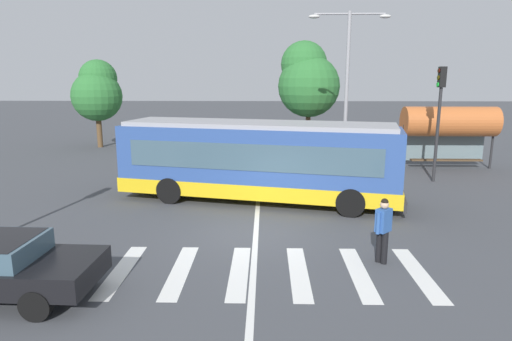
{
  "coord_description": "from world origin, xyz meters",
  "views": [
    {
      "loc": [
        0.4,
        -12.69,
        4.67
      ],
      "look_at": [
        0.04,
        3.23,
        1.3
      ],
      "focal_mm": 30.59,
      "sensor_mm": 36.0,
      "label": 1
    }
  ],
  "objects_px": {
    "pedestrian_crossing_street": "(383,227)",
    "parked_car_champagne": "(175,140)",
    "parked_car_red": "(340,141)",
    "bus_stop_shelter": "(449,123)",
    "parked_car_blue": "(214,140)",
    "background_tree_right": "(307,80)",
    "parked_car_teal": "(256,140)",
    "city_transit_bus": "(258,161)",
    "twin_arm_street_lamp": "(347,71)",
    "traffic_light_far_corner": "(439,106)",
    "parked_car_silver": "(296,141)",
    "background_tree_left": "(97,91)"
  },
  "relations": [
    {
      "from": "city_transit_bus",
      "to": "parked_car_blue",
      "type": "bearing_deg",
      "value": 104.96
    },
    {
      "from": "parked_car_champagne",
      "to": "parked_car_teal",
      "type": "relative_size",
      "value": 1.01
    },
    {
      "from": "twin_arm_street_lamp",
      "to": "parked_car_blue",
      "type": "bearing_deg",
      "value": 154.47
    },
    {
      "from": "pedestrian_crossing_street",
      "to": "traffic_light_far_corner",
      "type": "height_order",
      "value": "traffic_light_far_corner"
    },
    {
      "from": "parked_car_red",
      "to": "bus_stop_shelter",
      "type": "distance_m",
      "value": 7.06
    },
    {
      "from": "city_transit_bus",
      "to": "bus_stop_shelter",
      "type": "height_order",
      "value": "bus_stop_shelter"
    },
    {
      "from": "parked_car_silver",
      "to": "parked_car_red",
      "type": "bearing_deg",
      "value": 6.21
    },
    {
      "from": "twin_arm_street_lamp",
      "to": "background_tree_right",
      "type": "xyz_separation_m",
      "value": [
        -1.35,
        8.41,
        -0.48
      ]
    },
    {
      "from": "city_transit_bus",
      "to": "traffic_light_far_corner",
      "type": "xyz_separation_m",
      "value": [
        8.05,
        3.44,
        1.86
      ]
    },
    {
      "from": "parked_car_red",
      "to": "background_tree_left",
      "type": "distance_m",
      "value": 16.6
    },
    {
      "from": "pedestrian_crossing_street",
      "to": "parked_car_teal",
      "type": "height_order",
      "value": "pedestrian_crossing_street"
    },
    {
      "from": "bus_stop_shelter",
      "to": "parked_car_blue",
      "type": "bearing_deg",
      "value": 159.28
    },
    {
      "from": "parked_car_champagne",
      "to": "background_tree_right",
      "type": "distance_m",
      "value": 10.69
    },
    {
      "from": "city_transit_bus",
      "to": "background_tree_right",
      "type": "relative_size",
      "value": 1.5
    },
    {
      "from": "traffic_light_far_corner",
      "to": "bus_stop_shelter",
      "type": "xyz_separation_m",
      "value": [
        1.77,
        3.03,
        -1.03
      ]
    },
    {
      "from": "parked_car_champagne",
      "to": "background_tree_right",
      "type": "height_order",
      "value": "background_tree_right"
    },
    {
      "from": "twin_arm_street_lamp",
      "to": "parked_car_champagne",
      "type": "bearing_deg",
      "value": 158.91
    },
    {
      "from": "pedestrian_crossing_street",
      "to": "city_transit_bus",
      "type": "bearing_deg",
      "value": 119.64
    },
    {
      "from": "parked_car_teal",
      "to": "background_tree_right",
      "type": "height_order",
      "value": "background_tree_right"
    },
    {
      "from": "parked_car_teal",
      "to": "twin_arm_street_lamp",
      "type": "xyz_separation_m",
      "value": [
        4.99,
        -3.82,
        4.29
      ]
    },
    {
      "from": "city_transit_bus",
      "to": "background_tree_left",
      "type": "relative_size",
      "value": 1.86
    },
    {
      "from": "pedestrian_crossing_street",
      "to": "parked_car_champagne",
      "type": "xyz_separation_m",
      "value": [
        -8.94,
        17.42,
        -0.2
      ]
    },
    {
      "from": "pedestrian_crossing_street",
      "to": "bus_stop_shelter",
      "type": "distance_m",
      "value": 13.96
    },
    {
      "from": "parked_car_silver",
      "to": "background_tree_left",
      "type": "distance_m",
      "value": 13.91
    },
    {
      "from": "parked_car_teal",
      "to": "parked_car_red",
      "type": "height_order",
      "value": "same"
    },
    {
      "from": "parked_car_red",
      "to": "bus_stop_shelter",
      "type": "relative_size",
      "value": 0.95
    },
    {
      "from": "bus_stop_shelter",
      "to": "background_tree_right",
      "type": "distance_m",
      "value": 11.81
    },
    {
      "from": "parked_car_champagne",
      "to": "bus_stop_shelter",
      "type": "bearing_deg",
      "value": -18.47
    },
    {
      "from": "pedestrian_crossing_street",
      "to": "parked_car_champagne",
      "type": "bearing_deg",
      "value": 117.17
    },
    {
      "from": "twin_arm_street_lamp",
      "to": "pedestrian_crossing_street",
      "type": "bearing_deg",
      "value": -95.78
    },
    {
      "from": "parked_car_teal",
      "to": "traffic_light_far_corner",
      "type": "relative_size",
      "value": 0.87
    },
    {
      "from": "city_transit_bus",
      "to": "traffic_light_far_corner",
      "type": "distance_m",
      "value": 8.95
    },
    {
      "from": "background_tree_right",
      "to": "pedestrian_crossing_street",
      "type": "bearing_deg",
      "value": -90.04
    },
    {
      "from": "pedestrian_crossing_street",
      "to": "parked_car_teal",
      "type": "xyz_separation_m",
      "value": [
        -3.63,
        17.26,
        -0.2
      ]
    },
    {
      "from": "traffic_light_far_corner",
      "to": "bus_stop_shelter",
      "type": "relative_size",
      "value": 1.09
    },
    {
      "from": "parked_car_silver",
      "to": "bus_stop_shelter",
      "type": "distance_m",
      "value": 9.06
    },
    {
      "from": "parked_car_silver",
      "to": "parked_car_teal",
      "type": "bearing_deg",
      "value": 170.79
    },
    {
      "from": "traffic_light_far_corner",
      "to": "city_transit_bus",
      "type": "bearing_deg",
      "value": -156.89
    },
    {
      "from": "city_transit_bus",
      "to": "background_tree_left",
      "type": "xyz_separation_m",
      "value": [
        -11.17,
        13.37,
        2.24
      ]
    },
    {
      "from": "parked_car_blue",
      "to": "background_tree_right",
      "type": "bearing_deg",
      "value": 36.88
    },
    {
      "from": "background_tree_right",
      "to": "parked_car_teal",
      "type": "bearing_deg",
      "value": -128.42
    },
    {
      "from": "parked_car_teal",
      "to": "traffic_light_far_corner",
      "type": "distance_m",
      "value": 11.93
    },
    {
      "from": "parked_car_red",
      "to": "parked_car_silver",
      "type": "bearing_deg",
      "value": -173.79
    },
    {
      "from": "parked_car_silver",
      "to": "bus_stop_shelter",
      "type": "relative_size",
      "value": 0.96
    },
    {
      "from": "pedestrian_crossing_street",
      "to": "parked_car_red",
      "type": "bearing_deg",
      "value": 84.23
    },
    {
      "from": "parked_car_red",
      "to": "bus_stop_shelter",
      "type": "height_order",
      "value": "bus_stop_shelter"
    },
    {
      "from": "parked_car_red",
      "to": "background_tree_left",
      "type": "xyz_separation_m",
      "value": [
        -16.2,
        1.99,
        3.06
      ]
    },
    {
      "from": "parked_car_champagne",
      "to": "bus_stop_shelter",
      "type": "relative_size",
      "value": 0.97
    },
    {
      "from": "parked_car_blue",
      "to": "twin_arm_street_lamp",
      "type": "bearing_deg",
      "value": -25.53
    },
    {
      "from": "parked_car_teal",
      "to": "background_tree_left",
      "type": "xyz_separation_m",
      "value": [
        -10.83,
        1.89,
        3.06
      ]
    }
  ]
}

